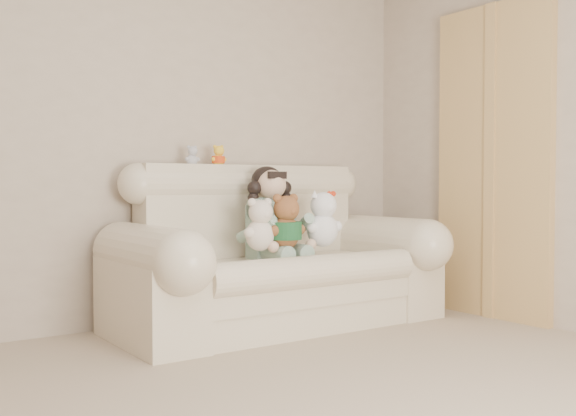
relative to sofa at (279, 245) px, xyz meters
The scene contains 9 objects.
wall_back 1.29m from the sofa, 150.45° to the left, with size 4.50×4.50×0.00m, color #BEAD97.
sofa is the anchor object (origin of this frame).
door_panel 1.55m from the sofa, 24.30° to the right, with size 0.06×0.90×2.10m, color #9E7144.
seated_child 0.22m from the sofa, 97.11° to the left, with size 0.36×0.44×0.61m, color #2D6A4B, non-canonical shape.
brown_teddy 0.23m from the sofa, 107.65° to the right, with size 0.26×0.20×0.40m, color brown, non-canonical shape.
white_cat 0.35m from the sofa, 23.75° to the right, with size 0.27×0.21×0.42m, color white, non-canonical shape.
cream_teddy 0.29m from the sofa, 152.54° to the right, with size 0.24×0.18×0.37m, color silver, non-canonical shape.
yellow_mini_bear 0.72m from the sofa, 125.06° to the left, with size 0.11×0.08×0.17m, color yellow, non-canonical shape.
grey_mini_plush 0.80m from the sofa, 141.08° to the left, with size 0.10×0.08×0.16m, color #BBBBC3, non-canonical shape.
Camera 1 is at (-1.49, -1.52, 0.90)m, focal length 41.88 mm.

